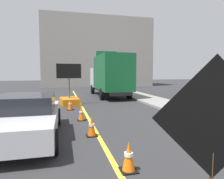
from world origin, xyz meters
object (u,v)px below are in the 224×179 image
Objects in this scene: traffic_cone_far_lane at (81,113)px; pickup_car at (26,117)px; arrow_board_trailer at (69,98)px; traffic_cone_curbside at (70,105)px; roadwork_sign at (214,121)px; traffic_cone_near_sign at (129,157)px; traffic_cone_mid_lane at (92,126)px; highway_guide_sign at (111,62)px; box_truck at (110,75)px.

pickup_car is at bearing -134.57° from traffic_cone_far_lane.
arrow_board_trailer is 4.30× the size of traffic_cone_curbside.
traffic_cone_near_sign is at bearing 108.25° from roadwork_sign.
pickup_car is 6.91× the size of traffic_cone_mid_lane.
traffic_cone_near_sign is at bearing -83.29° from traffic_cone_far_lane.
highway_guide_sign is at bearing 63.21° from arrow_board_trailer.
arrow_board_trailer is 0.54× the size of highway_guide_sign.
pickup_car is 2.78m from traffic_cone_far_lane.
roadwork_sign is at bearing -80.48° from traffic_cone_curbside.
box_truck reaches higher than traffic_cone_curbside.
pickup_car is (-3.07, 4.58, -0.77)m from roadwork_sign.
traffic_cone_far_lane reaches higher than traffic_cone_curbside.
traffic_cone_mid_lane is at bearing 99.65° from traffic_cone_near_sign.
highway_guide_sign is at bearing 71.63° from traffic_cone_far_lane.
pickup_car is 2.13m from traffic_cone_mid_lane.
traffic_cone_near_sign is 4.85m from traffic_cone_far_lane.
box_truck is 7.56m from highway_guide_sign.
roadwork_sign is 2.16m from traffic_cone_near_sign.
box_truck is at bearing 73.63° from traffic_cone_mid_lane.
traffic_cone_curbside is (-0.54, 4.92, -0.02)m from traffic_cone_mid_lane.
traffic_cone_near_sign is 2.58m from traffic_cone_mid_lane.
traffic_cone_far_lane is 2.68m from traffic_cone_curbside.
traffic_cone_far_lane is (-5.15, -15.52, -3.10)m from highway_guide_sign.
traffic_cone_far_lane is (-1.14, 6.55, -1.15)m from roadwork_sign.
arrow_board_trailer reaches higher than traffic_cone_curbside.
pickup_car is 7.29× the size of traffic_cone_curbside.
traffic_cone_curbside is at bearing 98.68° from traffic_cone_far_lane.
roadwork_sign is at bearing -56.14° from pickup_car.
box_truck is at bearing 57.31° from traffic_cone_curbside.
traffic_cone_curbside is at bearing -113.36° from highway_guide_sign.
pickup_car is at bearing -112.07° from highway_guide_sign.
traffic_cone_mid_lane is (0.52, -6.83, -0.16)m from arrow_board_trailer.
box_truck is 11.59× the size of traffic_cone_near_sign.
traffic_cone_mid_lane is at bearing -83.75° from traffic_cone_curbside.
traffic_cone_far_lane is at bearing -81.32° from traffic_cone_curbside.
traffic_cone_near_sign reaches higher than traffic_cone_curbside.
highway_guide_sign is at bearing 74.25° from traffic_cone_mid_lane.
traffic_cone_curbside is at bearing -122.69° from box_truck.
arrow_board_trailer is at bearing 94.80° from traffic_cone_far_lane.
box_truck is 1.50× the size of highway_guide_sign.
highway_guide_sign is 7.96× the size of traffic_cone_curbside.
traffic_cone_mid_lane is 2.27m from traffic_cone_far_lane.
box_truck is at bearing 81.91° from roadwork_sign.
traffic_cone_curbside is (-0.97, 7.47, -0.01)m from traffic_cone_near_sign.
traffic_cone_mid_lane is (-0.43, 2.54, 0.01)m from traffic_cone_near_sign.
highway_guide_sign is 18.74m from traffic_cone_mid_lane.
traffic_cone_far_lane is 1.04× the size of traffic_cone_curbside.
traffic_cone_mid_lane is at bearing -8.40° from pickup_car.
box_truck is 11.46× the size of traffic_cone_far_lane.
traffic_cone_mid_lane is 1.01× the size of traffic_cone_far_lane.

